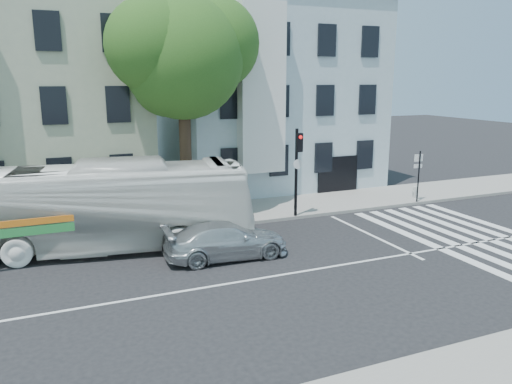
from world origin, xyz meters
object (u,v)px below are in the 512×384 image
traffic_signal (297,162)px  fire_hydrant (415,192)px  bus (89,207)px  sedan (226,240)px

traffic_signal → fire_hydrant: 8.18m
bus → traffic_signal: 9.52m
bus → sedan: bus is taller
bus → fire_hydrant: size_ratio=19.03×
fire_hydrant → traffic_signal: bearing=-173.5°
bus → sedan: bearing=-112.0°
sedan → traffic_signal: (4.85, 3.66, 2.12)m
bus → sedan: (4.57, -2.84, -1.07)m
sedan → bus: bearing=60.5°
sedan → fire_hydrant: sedan is taller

